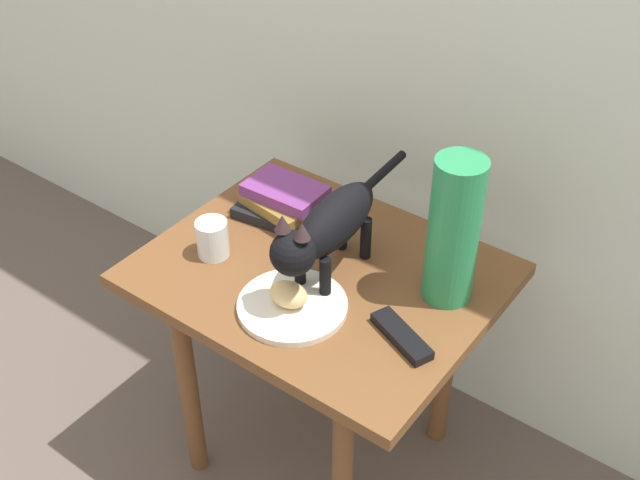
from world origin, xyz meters
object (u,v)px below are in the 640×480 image
object	(u,v)px
bread_roll	(288,294)
cat	(328,227)
side_table	(320,302)
book_stack	(281,202)
green_vase	(453,231)
tv_remote	(402,336)
candle_jar	(213,240)
plate	(292,306)

from	to	relation	value
bread_roll	cat	xyz separation A→B (m)	(0.01, 0.12, 0.09)
side_table	book_stack	distance (m)	0.25
green_vase	book_stack	bearing A→B (deg)	178.34
tv_remote	green_vase	bearing A→B (deg)	111.55
green_vase	candle_jar	bearing A→B (deg)	-158.46
cat	side_table	bearing A→B (deg)	157.02
cat	candle_jar	xyz separation A→B (m)	(-0.25, -0.08, -0.09)
bread_roll	book_stack	xyz separation A→B (m)	(-0.21, 0.24, 0.00)
plate	book_stack	size ratio (longest dim) A/B	1.11
side_table	green_vase	distance (m)	0.37
green_vase	tv_remote	world-z (taller)	green_vase
book_stack	green_vase	world-z (taller)	green_vase
bread_roll	tv_remote	bearing A→B (deg)	14.80
bread_roll	tv_remote	size ratio (longest dim) A/B	0.53
book_stack	tv_remote	distance (m)	0.48
cat	tv_remote	distance (m)	0.26
candle_jar	plate	bearing A→B (deg)	-8.37
side_table	plate	distance (m)	0.17
plate	book_stack	distance (m)	0.32
book_stack	candle_jar	xyz separation A→B (m)	(-0.03, -0.20, -0.00)
side_table	cat	xyz separation A→B (m)	(0.03, -0.01, 0.23)
side_table	green_vase	xyz separation A→B (m)	(0.25, 0.09, 0.25)
side_table	bread_roll	size ratio (longest dim) A/B	9.10
green_vase	cat	bearing A→B (deg)	-155.32
bread_roll	cat	distance (m)	0.16
bread_roll	book_stack	world-z (taller)	book_stack
side_table	cat	world-z (taller)	cat
side_table	tv_remote	bearing A→B (deg)	-16.90
tv_remote	book_stack	bearing A→B (deg)	-179.93
bread_roll	green_vase	size ratio (longest dim) A/B	0.25
side_table	candle_jar	world-z (taller)	candle_jar
plate	bread_roll	size ratio (longest dim) A/B	2.79
bread_roll	book_stack	size ratio (longest dim) A/B	0.40
green_vase	bread_roll	bearing A→B (deg)	-135.29
side_table	book_stack	xyz separation A→B (m)	(-0.19, 0.10, 0.13)
plate	cat	size ratio (longest dim) A/B	0.47
candle_jar	tv_remote	size ratio (longest dim) A/B	0.57
bread_roll	cat	bearing A→B (deg)	87.67
cat	green_vase	distance (m)	0.25
plate	tv_remote	size ratio (longest dim) A/B	1.49
side_table	green_vase	size ratio (longest dim) A/B	2.27
book_stack	candle_jar	world-z (taller)	candle_jar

